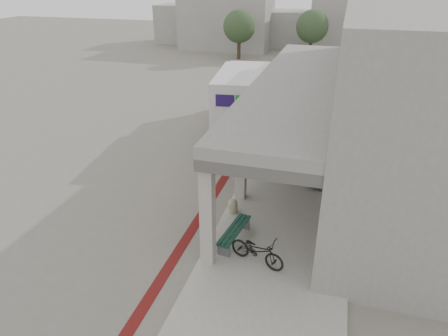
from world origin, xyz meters
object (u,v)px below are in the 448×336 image
(fedex_truck, at_px, (243,97))
(bicycle_black, at_px, (257,250))
(utility_cabinet, at_px, (320,176))
(bench, at_px, (234,233))

(fedex_truck, xyz_separation_m, bicycle_black, (3.28, -11.60, -1.22))
(utility_cabinet, height_order, bicycle_black, bicycle_black)
(fedex_truck, relative_size, bench, 4.11)
(fedex_truck, bearing_deg, bench, -84.99)
(fedex_truck, relative_size, bicycle_black, 4.61)
(bench, relative_size, bicycle_black, 1.12)
(fedex_truck, bearing_deg, utility_cabinet, -59.65)
(bench, height_order, utility_cabinet, utility_cabinet)
(fedex_truck, height_order, bicycle_black, fedex_truck)
(bench, bearing_deg, bicycle_black, -34.18)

